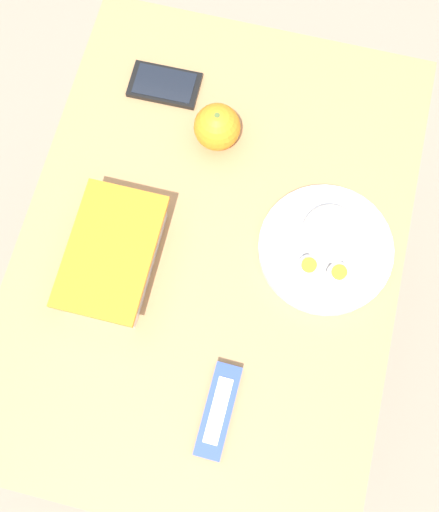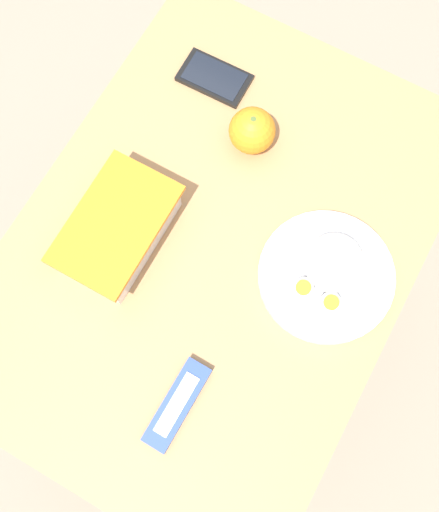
# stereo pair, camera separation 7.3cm
# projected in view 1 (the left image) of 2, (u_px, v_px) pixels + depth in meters

# --- Properties ---
(ground_plane) EXTENTS (10.00, 10.00, 0.00)m
(ground_plane) POSITION_uv_depth(u_px,v_px,m) (215.00, 324.00, 1.77)
(ground_plane) COLOR gray
(table) EXTENTS (0.91, 0.65, 0.78)m
(table) POSITION_uv_depth(u_px,v_px,m) (212.00, 267.00, 1.16)
(table) COLOR #AD7F51
(table) RESTS_ON ground_plane
(food_container) EXTENTS (0.22, 0.14, 0.07)m
(food_container) POSITION_uv_depth(u_px,v_px,m) (114.00, 257.00, 0.98)
(food_container) COLOR white
(food_container) RESTS_ON table
(orange_fruit) EXTENTS (0.08, 0.08, 0.08)m
(orange_fruit) POSITION_uv_depth(u_px,v_px,m) (217.00, 127.00, 1.04)
(orange_fruit) COLOR orange
(orange_fruit) RESTS_ON table
(rice_plate) EXTENTS (0.23, 0.23, 0.06)m
(rice_plate) POSITION_uv_depth(u_px,v_px,m) (327.00, 246.00, 1.00)
(rice_plate) COLOR white
(rice_plate) RESTS_ON table
(candy_bar) EXTENTS (0.15, 0.05, 0.02)m
(candy_bar) POSITION_uv_depth(u_px,v_px,m) (218.00, 411.00, 0.94)
(candy_bar) COLOR #334C9E
(candy_bar) RESTS_ON table
(cell_phone) EXTENTS (0.08, 0.13, 0.01)m
(cell_phone) POSITION_uv_depth(u_px,v_px,m) (165.00, 85.00, 1.11)
(cell_phone) COLOR black
(cell_phone) RESTS_ON table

